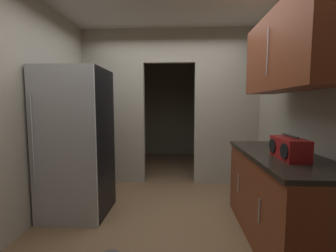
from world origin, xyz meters
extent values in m
plane|color=brown|center=(0.00, 0.00, 0.00)|extent=(20.00, 20.00, 0.00)
cube|color=#ADA899|center=(-0.99, 1.48, 1.34)|extent=(1.07, 0.12, 2.68)
cube|color=#ADA899|center=(0.98, 1.48, 1.34)|extent=(1.10, 0.12, 2.68)
cube|color=#ADA899|center=(-0.02, 1.48, 2.40)|extent=(0.89, 0.12, 0.57)
cube|color=gray|center=(0.00, 3.90, 1.34)|extent=(3.06, 0.10, 2.68)
cube|color=gray|center=(-1.48, 2.69, 1.34)|extent=(0.10, 2.42, 2.68)
cube|color=gray|center=(1.48, 2.69, 1.34)|extent=(0.10, 2.42, 2.68)
cube|color=black|center=(-1.12, 0.24, 0.91)|extent=(0.76, 0.68, 1.83)
cube|color=#B7BABC|center=(-1.12, -0.12, 0.91)|extent=(0.76, 0.03, 1.83)
cylinder|color=#B7BABC|center=(-1.44, -0.15, 1.01)|extent=(0.02, 0.02, 1.01)
cube|color=brown|center=(1.19, -0.25, 0.43)|extent=(0.63, 1.61, 0.86)
cube|color=black|center=(1.19, -0.25, 0.88)|extent=(0.67, 1.61, 0.04)
cylinder|color=#B7BABC|center=(0.86, -0.61, 0.47)|extent=(0.01, 0.01, 0.22)
cylinder|color=#B7BABC|center=(0.86, 0.10, 0.47)|extent=(0.01, 0.01, 0.22)
cube|color=brown|center=(1.19, -0.25, 1.90)|extent=(0.34, 1.45, 0.76)
cylinder|color=#B7BABC|center=(1.01, -0.25, 1.90)|extent=(0.01, 0.01, 0.45)
cube|color=maroon|center=(1.16, -0.46, 1.00)|extent=(0.19, 0.41, 0.19)
cylinder|color=#262626|center=(1.16, -0.46, 1.11)|extent=(0.02, 0.29, 0.02)
cylinder|color=black|center=(1.06, -0.58, 1.00)|extent=(0.01, 0.13, 0.13)
cylinder|color=black|center=(1.06, -0.33, 1.00)|extent=(0.01, 0.13, 0.13)
cube|color=gold|center=(1.20, -0.14, 0.91)|extent=(0.14, 0.13, 0.02)
cube|color=red|center=(1.19, -0.13, 0.94)|extent=(0.11, 0.13, 0.03)
cube|color=#388C47|center=(1.19, -0.13, 0.96)|extent=(0.15, 0.13, 0.02)
camera|label=1|loc=(0.17, -2.54, 1.39)|focal=24.35mm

